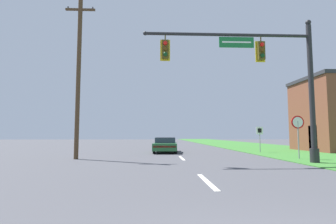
# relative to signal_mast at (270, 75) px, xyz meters

# --- Properties ---
(grass_verge_right) EXTENTS (10.00, 110.00, 0.04)m
(grass_verge_right) POSITION_rel_signal_mast_xyz_m (6.24, 19.11, -4.45)
(grass_verge_right) COLOR #38752D
(grass_verge_right) RESTS_ON ground
(road_center_line) EXTENTS (0.16, 34.80, 0.01)m
(road_center_line) POSITION_rel_signal_mast_xyz_m (-4.26, 11.11, -4.46)
(road_center_line) COLOR silver
(road_center_line) RESTS_ON ground
(signal_mast) EXTENTS (8.87, 0.47, 7.41)m
(signal_mast) POSITION_rel_signal_mast_xyz_m (0.00, 0.00, 0.00)
(signal_mast) COLOR #232326
(signal_mast) RESTS_ON grass_verge_right
(car_ahead) EXTENTS (2.09, 4.62, 1.19)m
(car_ahead) POSITION_rel_signal_mast_xyz_m (-5.08, 8.52, -3.87)
(car_ahead) COLOR black
(car_ahead) RESTS_ON ground
(stop_sign) EXTENTS (0.76, 0.07, 2.50)m
(stop_sign) POSITION_rel_signal_mast_xyz_m (2.45, 2.01, -2.61)
(stop_sign) COLOR gray
(stop_sign) RESTS_ON grass_verge_right
(route_sign_post) EXTENTS (0.55, 0.06, 2.03)m
(route_sign_post) POSITION_rel_signal_mast_xyz_m (2.47, 7.76, -2.94)
(route_sign_post) COLOR gray
(route_sign_post) RESTS_ON grass_verge_right
(utility_pole_near) EXTENTS (1.80, 0.26, 10.03)m
(utility_pole_near) POSITION_rel_signal_mast_xyz_m (-10.53, 2.82, 0.70)
(utility_pole_near) COLOR #4C3823
(utility_pole_near) RESTS_ON ground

